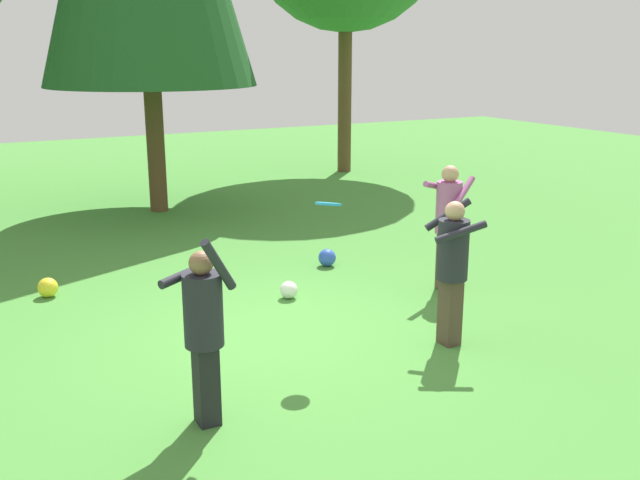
% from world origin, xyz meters
% --- Properties ---
extents(ground_plane, '(40.00, 40.00, 0.00)m').
position_xyz_m(ground_plane, '(0.00, 0.00, 0.00)').
color(ground_plane, '#478C38').
extents(person_thrower, '(0.63, 0.64, 1.74)m').
position_xyz_m(person_thrower, '(-1.39, -1.55, 0.94)').
color(person_thrower, black).
rests_on(person_thrower, ground_plane).
extents(person_catcher, '(0.71, 0.67, 1.72)m').
position_xyz_m(person_catcher, '(2.69, 0.38, 1.02)').
color(person_catcher, '#4C382D').
rests_on(person_catcher, ground_plane).
extents(person_bystander, '(0.66, 0.62, 1.63)m').
position_xyz_m(person_bystander, '(1.59, -1.13, 0.97)').
color(person_bystander, '#4C382D').
rests_on(person_bystander, ground_plane).
extents(frisbee, '(0.38, 0.38, 0.08)m').
position_xyz_m(frisbee, '(0.27, -0.72, 1.65)').
color(frisbee, '#2393D1').
extents(ball_blue, '(0.27, 0.27, 0.27)m').
position_xyz_m(ball_blue, '(1.79, 2.10, 0.13)').
color(ball_blue, blue).
rests_on(ball_blue, ground_plane).
extents(ball_white, '(0.23, 0.23, 0.23)m').
position_xyz_m(ball_white, '(0.66, 1.06, 0.12)').
color(ball_white, white).
rests_on(ball_white, ground_plane).
extents(ball_yellow, '(0.26, 0.26, 0.26)m').
position_xyz_m(ball_yellow, '(-2.14, 2.61, 0.13)').
color(ball_yellow, yellow).
rests_on(ball_yellow, ground_plane).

